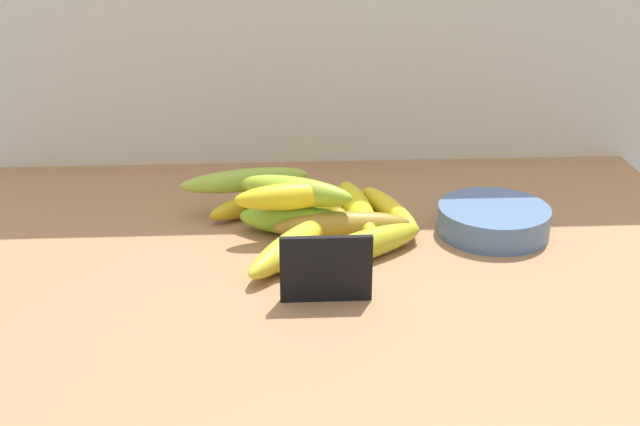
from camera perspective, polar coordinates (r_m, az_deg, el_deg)
counter_top at (r=112.42cm, az=0.46°, el=-3.68°), size 110.00×76.00×3.00cm
chalkboard_sign at (r=99.45cm, az=0.41°, el=-4.00°), size 11.00×1.80×8.40cm
fruit_bowl at (r=120.42cm, az=11.74°, el=-0.47°), size 15.69×15.69×3.97cm
banana_0 at (r=122.49cm, az=-0.01°, el=0.45°), size 15.65×13.27×3.99cm
banana_1 at (r=122.02cm, az=2.52°, el=0.34°), size 6.25×19.51×4.01cm
banana_2 at (r=115.95cm, az=1.55°, el=-0.89°), size 19.40×4.59×4.08cm
banana_3 at (r=110.37cm, az=2.94°, el=-2.24°), size 18.72×13.65×3.96cm
banana_4 at (r=124.84cm, az=-4.47°, el=0.67°), size 14.77×12.07×3.38cm
banana_5 at (r=108.76cm, az=0.59°, el=-2.72°), size 20.48×10.90×3.57cm
banana_6 at (r=123.02cm, az=4.73°, el=0.28°), size 8.49×16.94×3.22cm
banana_7 at (r=117.27cm, az=-1.47°, el=-0.53°), size 17.70×8.53×4.33cm
banana_8 at (r=124.96cm, az=-1.44°, el=0.92°), size 16.35×17.13×4.00cm
banana_9 at (r=110.13cm, az=-1.98°, el=-2.29°), size 13.74×18.57×3.91cm
banana_10 at (r=124.37cm, az=-5.14°, el=2.24°), size 19.70×7.74×3.40cm
banana_11 at (r=116.72cm, az=-1.70°, el=1.54°), size 17.01×10.61×3.91cm
banana_12 at (r=115.02cm, az=-2.07°, el=1.14°), size 15.68×5.76×3.69cm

